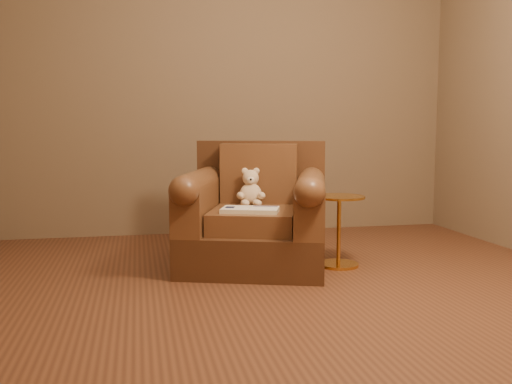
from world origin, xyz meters
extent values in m
plane|color=brown|center=(0.00, 0.00, 0.00)|extent=(4.00, 4.00, 0.00)
cube|color=#776149|center=(0.00, 2.00, 1.35)|extent=(4.00, 0.02, 2.70)
cube|color=#482A18|center=(-0.06, 0.67, 0.13)|extent=(1.17, 1.14, 0.26)
cube|color=#482A18|center=(0.07, 1.04, 0.55)|extent=(0.92, 0.38, 0.58)
cube|color=brown|center=(-0.07, 0.62, 0.33)|extent=(0.72, 0.79, 0.14)
cube|color=brown|center=(0.03, 0.93, 0.61)|extent=(0.56, 0.31, 0.42)
cube|color=brown|center=(-0.43, 0.74, 0.41)|extent=(0.43, 0.81, 0.30)
cube|color=brown|center=(0.28, 0.51, 0.41)|extent=(0.43, 0.81, 0.30)
cylinder|color=brown|center=(-0.43, 0.74, 0.56)|extent=(0.43, 0.81, 0.19)
cylinder|color=brown|center=(0.28, 0.51, 0.56)|extent=(0.43, 0.81, 0.19)
ellipsoid|color=beige|center=(-0.06, 0.81, 0.48)|extent=(0.15, 0.14, 0.16)
sphere|color=beige|center=(-0.06, 0.81, 0.59)|extent=(0.11, 0.11, 0.11)
ellipsoid|color=beige|center=(-0.09, 0.83, 0.64)|extent=(0.05, 0.03, 0.05)
ellipsoid|color=beige|center=(-0.02, 0.81, 0.64)|extent=(0.05, 0.03, 0.05)
ellipsoid|color=beige|center=(-0.07, 0.76, 0.58)|extent=(0.05, 0.04, 0.05)
sphere|color=black|center=(-0.07, 0.74, 0.59)|extent=(0.02, 0.02, 0.02)
ellipsoid|color=beige|center=(-0.14, 0.75, 0.48)|extent=(0.05, 0.10, 0.05)
ellipsoid|color=beige|center=(0.00, 0.73, 0.48)|extent=(0.05, 0.10, 0.05)
ellipsoid|color=beige|center=(-0.11, 0.72, 0.43)|extent=(0.06, 0.10, 0.05)
ellipsoid|color=beige|center=(-0.03, 0.71, 0.43)|extent=(0.06, 0.10, 0.05)
cube|color=beige|center=(-0.12, 0.49, 0.41)|extent=(0.41, 0.32, 0.03)
cube|color=white|center=(-0.21, 0.52, 0.43)|extent=(0.23, 0.26, 0.00)
cube|color=white|center=(-0.04, 0.46, 0.43)|extent=(0.23, 0.26, 0.00)
cube|color=beige|center=(-0.12, 0.49, 0.43)|extent=(0.08, 0.21, 0.00)
cube|color=#0F1638|center=(-0.25, 0.53, 0.43)|extent=(0.08, 0.09, 0.00)
cube|color=slate|center=(-0.02, 0.53, 0.43)|extent=(0.17, 0.09, 0.00)
cylinder|color=gold|center=(0.50, 0.57, 0.01)|extent=(0.27, 0.27, 0.02)
cylinder|color=gold|center=(0.50, 0.57, 0.24)|extent=(0.03, 0.03, 0.45)
cylinder|color=gold|center=(0.50, 0.57, 0.47)|extent=(0.34, 0.34, 0.02)
cylinder|color=gold|center=(0.50, 0.57, 0.46)|extent=(0.03, 0.03, 0.02)
camera|label=1|loc=(-0.82, -3.03, 0.93)|focal=40.00mm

